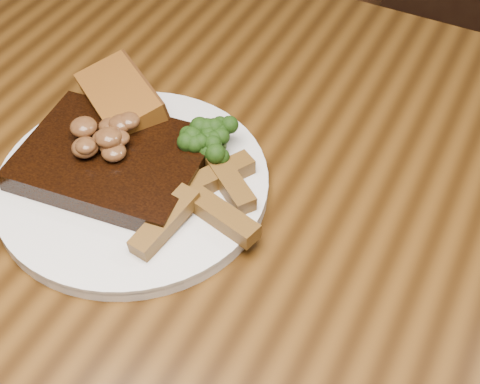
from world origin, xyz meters
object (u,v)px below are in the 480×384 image
object	(u,v)px
chair_far	(472,101)
plate	(133,185)
dining_table	(221,270)
steak	(113,161)
potato_wedges	(186,195)
garlic_bread	(122,111)

from	to	relation	value
chair_far	plate	xyz separation A→B (m)	(-0.26, -0.72, 0.32)
chair_far	dining_table	bearing A→B (deg)	69.40
plate	steak	bearing A→B (deg)	169.96
potato_wedges	plate	bearing A→B (deg)	179.47
dining_table	potato_wedges	xyz separation A→B (m)	(-0.03, -0.01, 0.12)
steak	garlic_bread	xyz separation A→B (m)	(-0.04, 0.07, -0.00)
chair_far	plate	size ratio (longest dim) A/B	2.84
dining_table	steak	bearing A→B (deg)	-178.82
garlic_bread	chair_far	bearing A→B (deg)	96.50
chair_far	plate	world-z (taller)	chair_far
garlic_bread	steak	bearing A→B (deg)	-29.13
steak	potato_wedges	bearing A→B (deg)	-9.49
chair_far	steak	world-z (taller)	chair_far
steak	garlic_bread	bearing A→B (deg)	111.22
chair_far	plate	bearing A→B (deg)	62.27
plate	steak	distance (m)	0.03
chair_far	steak	size ratio (longest dim) A/B	4.35
steak	potato_wedges	xyz separation A→B (m)	(0.09, -0.01, -0.00)
dining_table	steak	distance (m)	0.17
steak	garlic_bread	world-z (taller)	steak
steak	dining_table	bearing A→B (deg)	-5.11
plate	steak	world-z (taller)	steak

